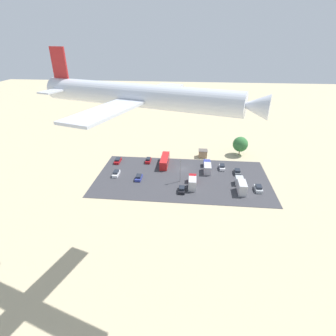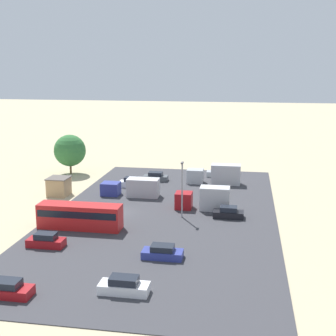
# 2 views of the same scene
# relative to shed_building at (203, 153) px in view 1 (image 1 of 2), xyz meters

# --- Properties ---
(ground_plane) EXTENTS (400.00, 400.00, 0.00)m
(ground_plane) POSITION_rel_shed_building_xyz_m (7.15, 11.45, -1.43)
(ground_plane) COLOR tan
(parking_lot_surface) EXTENTS (56.84, 29.86, 0.08)m
(parking_lot_surface) POSITION_rel_shed_building_xyz_m (7.15, 17.92, -1.39)
(parking_lot_surface) COLOR #38383D
(parking_lot_surface) RESTS_ON ground
(shed_building) EXTENTS (3.43, 3.21, 2.84)m
(shed_building) POSITION_rel_shed_building_xyz_m (0.00, 0.00, 0.00)
(shed_building) COLOR tan
(shed_building) RESTS_ON ground
(bus) EXTENTS (2.62, 10.39, 3.07)m
(bus) POSITION_rel_shed_building_xyz_m (14.04, 8.57, 0.30)
(bus) COLOR red
(bus) RESTS_ON ground
(parked_car_0) EXTENTS (1.91, 4.01, 1.53)m
(parked_car_0) POSITION_rel_shed_building_xyz_m (6.82, 26.53, -0.71)
(parked_car_0) COLOR black
(parked_car_0) RESTS_ON ground
(parked_car_1) EXTENTS (1.78, 4.16, 1.57)m
(parked_car_1) POSITION_rel_shed_building_xyz_m (20.40, 6.89, -0.70)
(parked_car_1) COLOR maroon
(parked_car_1) RESTS_ON ground
(parked_car_2) EXTENTS (1.98, 4.04, 1.66)m
(parked_car_2) POSITION_rel_shed_building_xyz_m (-16.42, 23.65, -0.66)
(parked_car_2) COLOR #ADB2B7
(parked_car_2) RESTS_ON ground
(parked_car_3) EXTENTS (1.94, 4.28, 1.42)m
(parked_car_3) POSITION_rel_shed_building_xyz_m (21.36, 20.27, -0.76)
(parked_car_3) COLOR navy
(parked_car_3) RESTS_ON ground
(parked_car_4) EXTENTS (1.80, 4.10, 1.66)m
(parked_car_4) POSITION_rel_shed_building_xyz_m (-6.62, 10.00, -0.66)
(parked_car_4) COLOR silver
(parked_car_4) RESTS_ON ground
(parked_car_5) EXTENTS (1.97, 4.25, 1.53)m
(parked_car_5) POSITION_rel_shed_building_xyz_m (-11.51, 13.08, -0.71)
(parked_car_5) COLOR #4C5156
(parked_car_5) RESTS_ON ground
(parked_car_6) EXTENTS (1.83, 4.48, 1.54)m
(parked_car_6) POSITION_rel_shed_building_xyz_m (29.53, 18.29, -0.71)
(parked_car_6) COLOR silver
(parked_car_6) RESTS_ON ground
(parked_car_7) EXTENTS (1.90, 4.72, 1.47)m
(parked_car_7) POSITION_rel_shed_building_xyz_m (31.74, 8.17, -0.74)
(parked_car_7) COLOR maroon
(parked_car_7) RESTS_ON ground
(parked_truck_0) EXTENTS (2.44, 8.97, 2.81)m
(parked_truck_0) POSITION_rel_shed_building_xyz_m (-1.30, 11.67, -0.07)
(parked_truck_0) COLOR navy
(parked_truck_0) RESTS_ON ground
(parked_truck_1) EXTENTS (2.36, 7.56, 3.28)m
(parked_truck_1) POSITION_rel_shed_building_xyz_m (3.70, 23.25, 0.15)
(parked_truck_1) COLOR maroon
(parked_truck_1) RESTS_ON ground
(parked_truck_2) EXTENTS (2.36, 9.04, 3.37)m
(parked_truck_2) POSITION_rel_shed_building_xyz_m (-11.13, 23.84, 0.19)
(parked_truck_2) COLOR #ADB2B7
(parked_truck_2) RESTS_ON ground
(tree_near_shed) EXTENTS (5.89, 5.89, 7.34)m
(tree_near_shed) POSITION_rel_shed_building_xyz_m (-14.50, -3.68, 2.96)
(tree_near_shed) COLOR brown
(tree_near_shed) RESTS_ON ground
(light_pole_lot_centre) EXTENTS (0.90, 0.28, 7.50)m
(light_pole_lot_centre) POSITION_rel_shed_building_xyz_m (7.71, 20.43, 2.82)
(light_pole_lot_centre) COLOR gray
(light_pole_lot_centre) RESTS_ON ground
(airplane) EXTENTS (34.28, 28.78, 8.23)m
(airplane) POSITION_rel_shed_building_xyz_m (11.77, 55.65, 32.88)
(airplane) COLOR silver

